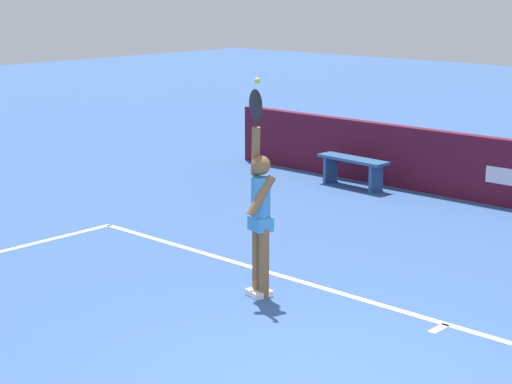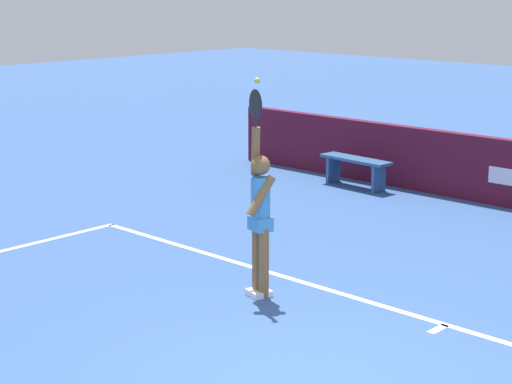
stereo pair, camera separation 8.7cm
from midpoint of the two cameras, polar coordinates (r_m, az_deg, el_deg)
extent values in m
cube|color=white|center=(9.54, 12.46, -8.40)|extent=(11.43, 0.09, 0.00)
cube|color=white|center=(9.42, 11.98, -8.66)|extent=(0.09, 0.30, 0.00)
cylinder|color=brown|center=(9.97, 0.76, -4.63)|extent=(0.12, 0.12, 0.82)
cylinder|color=brown|center=(10.08, 0.33, -4.41)|extent=(0.12, 0.12, 0.82)
cube|color=white|center=(10.08, 0.65, -6.66)|extent=(0.16, 0.26, 0.07)
cube|color=white|center=(10.20, 0.23, -6.42)|extent=(0.16, 0.26, 0.07)
cylinder|color=#3C8ACB|center=(9.83, 0.55, -0.65)|extent=(0.22, 0.22, 0.58)
cube|color=#3C8ACB|center=(9.90, 0.55, -2.05)|extent=(0.29, 0.26, 0.16)
sphere|color=brown|center=(9.74, 0.55, 1.75)|extent=(0.22, 0.22, 0.22)
cylinder|color=brown|center=(9.80, 0.23, 2.67)|extent=(0.14, 0.12, 0.55)
cylinder|color=brown|center=(9.69, 0.58, -0.26)|extent=(0.19, 0.38, 0.45)
ellipsoid|color=black|center=(9.72, 0.23, 5.69)|extent=(0.30, 0.11, 0.36)
cylinder|color=black|center=(9.75, 0.23, 4.59)|extent=(0.03, 0.03, 0.18)
sphere|color=#CDDA39|center=(9.68, 0.33, 7.23)|extent=(0.07, 0.07, 0.07)
cube|color=#2A5182|center=(15.45, 6.64, 2.11)|extent=(1.39, 0.45, 0.05)
cube|color=#2A5182|center=(15.83, 5.19, 1.51)|extent=(0.08, 0.32, 0.50)
cube|color=#2A5182|center=(15.17, 8.11, 0.90)|extent=(0.08, 0.32, 0.50)
camera|label=1|loc=(0.04, -89.75, 0.06)|focal=61.73mm
camera|label=2|loc=(0.04, 90.25, -0.06)|focal=61.73mm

